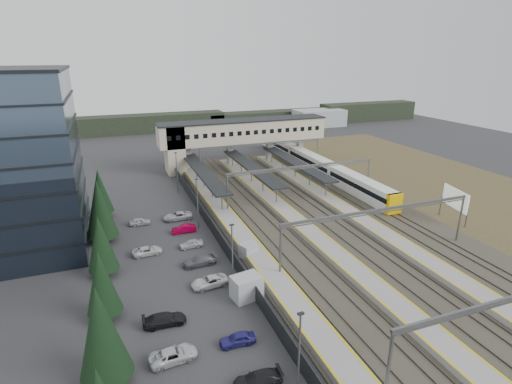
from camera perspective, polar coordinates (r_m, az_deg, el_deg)
name	(u,v)px	position (r m, az deg, el deg)	size (l,w,h in m)	color
ground	(270,247)	(57.10, 2.01, -7.84)	(220.00, 220.00, 0.00)	#2B2B2D
conifer_row	(101,255)	(47.98, -21.32, -8.36)	(4.42, 49.82, 9.50)	black
car_park	(192,291)	(46.91, -9.15, -13.80)	(10.56, 44.65, 1.28)	#98979C
lampposts	(212,224)	(54.05, -6.34, -4.50)	(0.50, 53.25, 8.07)	slate
fence	(216,233)	(59.07, -5.72, -5.88)	(0.08, 90.00, 2.00)	#26282B
relay_cabin_near	(246,287)	(45.67, -1.37, -13.44)	(3.56, 2.87, 2.67)	#A1A4A6
relay_cabin_far	(248,250)	(53.96, -1.10, -8.36)	(2.68, 2.48, 1.99)	#A1A4A6
rail_corridor	(312,222)	(64.76, 7.98, -4.33)	(34.00, 90.00, 0.92)	#38352A
canopies	(251,167)	(81.58, -0.67, 3.57)	(23.10, 30.00, 3.28)	black
footbridge	(232,134)	(94.72, -3.40, 8.24)	(40.40, 6.40, 11.20)	#B6AE89
gantries	(335,191)	(62.38, 11.25, 0.17)	(28.40, 62.28, 7.17)	slate
train	(313,163)	(93.34, 8.15, 4.17)	(2.79, 58.25, 3.51)	white
billboard	(455,200)	(71.63, 26.57, -0.98)	(1.45, 6.27, 5.48)	slate
scrub_east	(478,197)	(86.89, 29.18, -0.66)	(34.00, 120.00, 0.06)	#413A1F
treeline_far	(234,120)	(147.59, -3.21, 10.26)	(170.00, 19.00, 7.00)	black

